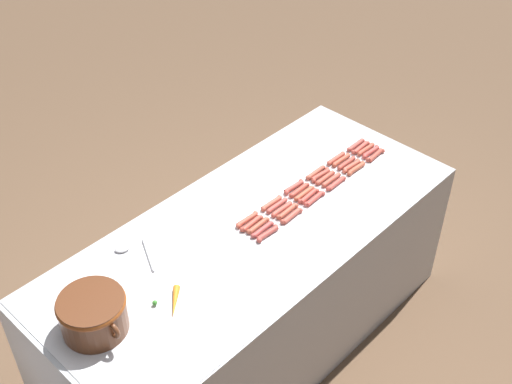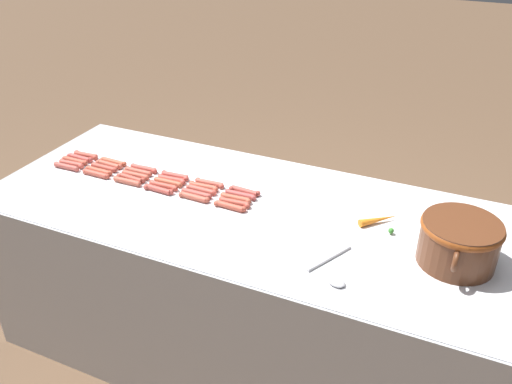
# 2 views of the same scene
# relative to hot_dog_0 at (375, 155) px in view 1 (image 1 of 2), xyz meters

# --- Properties ---
(ground_plane) EXTENTS (20.00, 20.00, 0.00)m
(ground_plane) POSITION_rel_hot_dog_0_xyz_m (0.09, 0.89, -0.84)
(ground_plane) COLOR brown
(griddle_counter) EXTENTS (0.94, 2.21, 0.83)m
(griddle_counter) POSITION_rel_hot_dog_0_xyz_m (0.09, 0.89, -0.43)
(griddle_counter) COLOR #ADAFB5
(griddle_counter) RESTS_ON ground_plane
(hot_dog_0) EXTENTS (0.03, 0.15, 0.03)m
(hot_dog_0) POSITION_rel_hot_dog_0_xyz_m (0.00, 0.00, 0.00)
(hot_dog_0) COLOR #AD4638
(hot_dog_0) RESTS_ON griddle_counter
(hot_dog_1) EXTENTS (0.03, 0.15, 0.03)m
(hot_dog_1) POSITION_rel_hot_dog_0_xyz_m (0.00, 0.17, 0.00)
(hot_dog_1) COLOR #B35038
(hot_dog_1) RESTS_ON griddle_counter
(hot_dog_2) EXTENTS (0.03, 0.15, 0.03)m
(hot_dog_2) POSITION_rel_hot_dog_0_xyz_m (0.00, 0.35, 0.00)
(hot_dog_2) COLOR #B8473D
(hot_dog_2) RESTS_ON griddle_counter
(hot_dog_3) EXTENTS (0.03, 0.15, 0.03)m
(hot_dog_3) POSITION_rel_hot_dog_0_xyz_m (0.00, 0.52, 0.00)
(hot_dog_3) COLOR #B8453C
(hot_dog_3) RESTS_ON griddle_counter
(hot_dog_4) EXTENTS (0.03, 0.15, 0.03)m
(hot_dog_4) POSITION_rel_hot_dog_0_xyz_m (0.00, 0.70, 0.00)
(hot_dog_4) COLOR #B74D3F
(hot_dog_4) RESTS_ON griddle_counter
(hot_dog_5) EXTENTS (0.03, 0.15, 0.03)m
(hot_dog_5) POSITION_rel_hot_dog_0_xyz_m (0.00, 0.87, 0.00)
(hot_dog_5) COLOR #AD453C
(hot_dog_5) RESTS_ON griddle_counter
(hot_dog_6) EXTENTS (0.03, 0.15, 0.03)m
(hot_dog_6) POSITION_rel_hot_dog_0_xyz_m (0.04, -0.01, 0.00)
(hot_dog_6) COLOR #B6453F
(hot_dog_6) RESTS_ON griddle_counter
(hot_dog_7) EXTENTS (0.03, 0.15, 0.03)m
(hot_dog_7) POSITION_rel_hot_dog_0_xyz_m (0.04, 0.17, 0.00)
(hot_dog_7) COLOR #B7513F
(hot_dog_7) RESTS_ON griddle_counter
(hot_dog_8) EXTENTS (0.03, 0.15, 0.03)m
(hot_dog_8) POSITION_rel_hot_dog_0_xyz_m (0.04, 0.34, 0.00)
(hot_dog_8) COLOR #AF4E3E
(hot_dog_8) RESTS_ON griddle_counter
(hot_dog_9) EXTENTS (0.03, 0.15, 0.03)m
(hot_dog_9) POSITION_rel_hot_dog_0_xyz_m (0.04, 0.52, 0.00)
(hot_dog_9) COLOR #B5463B
(hot_dog_9) RESTS_ON griddle_counter
(hot_dog_10) EXTENTS (0.03, 0.15, 0.03)m
(hot_dog_10) POSITION_rel_hot_dog_0_xyz_m (0.04, 0.69, 0.00)
(hot_dog_10) COLOR #B04E3B
(hot_dog_10) RESTS_ON griddle_counter
(hot_dog_11) EXTENTS (0.03, 0.15, 0.03)m
(hot_dog_11) POSITION_rel_hot_dog_0_xyz_m (0.04, 0.87, 0.00)
(hot_dog_11) COLOR #AD4541
(hot_dog_11) RESTS_ON griddle_counter
(hot_dog_12) EXTENTS (0.03, 0.15, 0.03)m
(hot_dog_12) POSITION_rel_hot_dog_0_xyz_m (0.07, -0.01, 0.00)
(hot_dog_12) COLOR #AF4B38
(hot_dog_12) RESTS_ON griddle_counter
(hot_dog_13) EXTENTS (0.03, 0.15, 0.03)m
(hot_dog_13) POSITION_rel_hot_dog_0_xyz_m (0.07, 0.17, 0.00)
(hot_dog_13) COLOR #AC4538
(hot_dog_13) RESTS_ON griddle_counter
(hot_dog_14) EXTENTS (0.03, 0.15, 0.03)m
(hot_dog_14) POSITION_rel_hot_dog_0_xyz_m (0.07, 0.35, 0.00)
(hot_dog_14) COLOR #AE4B3A
(hot_dog_14) RESTS_ON griddle_counter
(hot_dog_15) EXTENTS (0.03, 0.15, 0.03)m
(hot_dog_15) POSITION_rel_hot_dog_0_xyz_m (0.07, 0.52, 0.00)
(hot_dog_15) COLOR #B5533A
(hot_dog_15) RESTS_ON griddle_counter
(hot_dog_16) EXTENTS (0.03, 0.15, 0.03)m
(hot_dog_16) POSITION_rel_hot_dog_0_xyz_m (0.07, 0.69, 0.00)
(hot_dog_16) COLOR #B84C3F
(hot_dog_16) RESTS_ON griddle_counter
(hot_dog_17) EXTENTS (0.03, 0.15, 0.03)m
(hot_dog_17) POSITION_rel_hot_dog_0_xyz_m (0.07, 0.86, 0.00)
(hot_dog_17) COLOR #AC4F3A
(hot_dog_17) RESTS_ON griddle_counter
(hot_dog_18) EXTENTS (0.03, 0.15, 0.03)m
(hot_dog_18) POSITION_rel_hot_dog_0_xyz_m (0.10, -0.00, 0.00)
(hot_dog_18) COLOR #B84B40
(hot_dog_18) RESTS_ON griddle_counter
(hot_dog_19) EXTENTS (0.03, 0.15, 0.03)m
(hot_dog_19) POSITION_rel_hot_dog_0_xyz_m (0.11, 0.17, 0.00)
(hot_dog_19) COLOR #B34E38
(hot_dog_19) RESTS_ON griddle_counter
(hot_dog_20) EXTENTS (0.04, 0.15, 0.03)m
(hot_dog_20) POSITION_rel_hot_dog_0_xyz_m (0.11, 0.35, 0.00)
(hot_dog_20) COLOR #AC4639
(hot_dog_20) RESTS_ON griddle_counter
(hot_dog_21) EXTENTS (0.03, 0.15, 0.03)m
(hot_dog_21) POSITION_rel_hot_dog_0_xyz_m (0.10, 0.52, 0.00)
(hot_dog_21) COLOR #B54638
(hot_dog_21) RESTS_ON griddle_counter
(hot_dog_22) EXTENTS (0.03, 0.15, 0.03)m
(hot_dog_22) POSITION_rel_hot_dog_0_xyz_m (0.11, 0.69, 0.00)
(hot_dog_22) COLOR #AB483F
(hot_dog_22) RESTS_ON griddle_counter
(hot_dog_23) EXTENTS (0.03, 0.15, 0.03)m
(hot_dog_23) POSITION_rel_hot_dog_0_xyz_m (0.10, 0.87, 0.00)
(hot_dog_23) COLOR #B2483A
(hot_dog_23) RESTS_ON griddle_counter
(hot_dog_24) EXTENTS (0.03, 0.15, 0.03)m
(hot_dog_24) POSITION_rel_hot_dog_0_xyz_m (0.14, -0.00, 0.00)
(hot_dog_24) COLOR #AD4B41
(hot_dog_24) RESTS_ON griddle_counter
(hot_dog_25) EXTENTS (0.03, 0.15, 0.03)m
(hot_dog_25) POSITION_rel_hot_dog_0_xyz_m (0.14, 0.17, 0.00)
(hot_dog_25) COLOR #B54B3B
(hot_dog_25) RESTS_ON griddle_counter
(hot_dog_26) EXTENTS (0.03, 0.15, 0.03)m
(hot_dog_26) POSITION_rel_hot_dog_0_xyz_m (0.14, 0.35, 0.00)
(hot_dog_26) COLOR #AD503D
(hot_dog_26) RESTS_ON griddle_counter
(hot_dog_27) EXTENTS (0.03, 0.15, 0.03)m
(hot_dog_27) POSITION_rel_hot_dog_0_xyz_m (0.14, 0.52, 0.00)
(hot_dog_27) COLOR #AE463C
(hot_dog_27) RESTS_ON griddle_counter
(hot_dog_28) EXTENTS (0.03, 0.15, 0.03)m
(hot_dog_28) POSITION_rel_hot_dog_0_xyz_m (0.14, 0.70, 0.00)
(hot_dog_28) COLOR #B5513F
(hot_dog_28) RESTS_ON griddle_counter
(hot_dog_29) EXTENTS (0.03, 0.15, 0.03)m
(hot_dog_29) POSITION_rel_hot_dog_0_xyz_m (0.14, 0.87, 0.00)
(hot_dog_29) COLOR #B84C39
(hot_dog_29) RESTS_ON griddle_counter
(bean_pot) EXTENTS (0.35, 0.28, 0.17)m
(bean_pot) POSITION_rel_hot_dog_0_xyz_m (0.13, 1.77, 0.08)
(bean_pot) COLOR #562D19
(bean_pot) RESTS_ON griddle_counter
(serving_spoon) EXTENTS (0.26, 0.16, 0.02)m
(serving_spoon) POSITION_rel_hot_dog_0_xyz_m (0.38, 1.39, -0.00)
(serving_spoon) COLOR #B7B7BC
(serving_spoon) RESTS_ON griddle_counter
(carrot) EXTENTS (0.14, 0.15, 0.03)m
(carrot) POSITION_rel_hot_dog_0_xyz_m (-0.00, 1.47, 0.00)
(carrot) COLOR orange
(carrot) RESTS_ON griddle_counter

